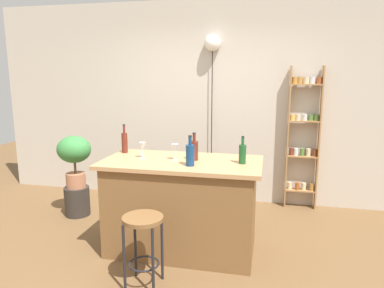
# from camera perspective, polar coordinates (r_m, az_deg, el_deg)

# --- Properties ---
(ground) EXTENTS (12.00, 12.00, 0.00)m
(ground) POSITION_cam_1_polar(r_m,az_deg,el_deg) (3.61, -2.79, -18.59)
(ground) COLOR brown
(back_wall) EXTENTS (6.40, 0.10, 2.80)m
(back_wall) POSITION_cam_1_polar(r_m,az_deg,el_deg) (5.06, 2.87, 6.63)
(back_wall) COLOR #BCB2A3
(back_wall) RESTS_ON ground
(kitchen_counter) EXTENTS (1.59, 0.82, 0.95)m
(kitchen_counter) POSITION_cam_1_polar(r_m,az_deg,el_deg) (3.67, -1.62, -9.83)
(kitchen_counter) COLOR brown
(kitchen_counter) RESTS_ON ground
(bar_stool) EXTENTS (0.35, 0.35, 0.63)m
(bar_stool) POSITION_cam_1_polar(r_m,az_deg,el_deg) (3.10, -7.87, -14.20)
(bar_stool) COLOR black
(bar_stool) RESTS_ON ground
(spice_shelf) EXTENTS (0.42, 0.13, 1.91)m
(spice_shelf) POSITION_cam_1_polar(r_m,az_deg,el_deg) (4.93, 17.50, 1.42)
(spice_shelf) COLOR #9E7042
(spice_shelf) RESTS_ON ground
(plant_stool) EXTENTS (0.32, 0.32, 0.37)m
(plant_stool) POSITION_cam_1_polar(r_m,az_deg,el_deg) (4.87, -17.98, -8.71)
(plant_stool) COLOR #2D2823
(plant_stool) RESTS_ON ground
(potted_plant) EXTENTS (0.43, 0.39, 0.67)m
(potted_plant) POSITION_cam_1_polar(r_m,az_deg,el_deg) (4.71, -18.42, -1.62)
(potted_plant) COLOR #A86B4C
(potted_plant) RESTS_ON plant_stool
(bottle_soda_blue) EXTENTS (0.07, 0.07, 0.27)m
(bottle_soda_blue) POSITION_cam_1_polar(r_m,az_deg,el_deg) (3.42, 8.12, -1.49)
(bottle_soda_blue) COLOR #194C23
(bottle_soda_blue) RESTS_ON kitchen_counter
(bottle_olive_oil) EXTENTS (0.08, 0.08, 0.29)m
(bottle_olive_oil) POSITION_cam_1_polar(r_m,az_deg,el_deg) (3.31, -0.30, -1.68)
(bottle_olive_oil) COLOR navy
(bottle_olive_oil) RESTS_ON kitchen_counter
(bottle_sauce_amber) EXTENTS (0.08, 0.08, 0.28)m
(bottle_sauce_amber) POSITION_cam_1_polar(r_m,az_deg,el_deg) (3.53, 0.35, -0.94)
(bottle_sauce_amber) COLOR #5B2319
(bottle_sauce_amber) RESTS_ON kitchen_counter
(bottle_wine_red) EXTENTS (0.06, 0.06, 0.31)m
(bottle_wine_red) POSITION_cam_1_polar(r_m,az_deg,el_deg) (3.94, -10.80, 0.32)
(bottle_wine_red) COLOR #5B2319
(bottle_wine_red) RESTS_ON kitchen_counter
(wine_glass_left) EXTENTS (0.07, 0.07, 0.16)m
(wine_glass_left) POSITION_cam_1_polar(r_m,az_deg,el_deg) (3.65, -7.99, -0.46)
(wine_glass_left) COLOR silver
(wine_glass_left) RESTS_ON kitchen_counter
(wine_glass_center) EXTENTS (0.07, 0.07, 0.16)m
(wine_glass_center) POSITION_cam_1_polar(r_m,az_deg,el_deg) (3.53, -2.73, -0.74)
(wine_glass_center) COLOR silver
(wine_glass_center) RESTS_ON kitchen_counter
(pendant_globe_light) EXTENTS (0.23, 0.23, 2.33)m
(pendant_globe_light) POSITION_cam_1_polar(r_m,az_deg,el_deg) (4.95, 3.32, 15.61)
(pendant_globe_light) COLOR black
(pendant_globe_light) RESTS_ON ground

